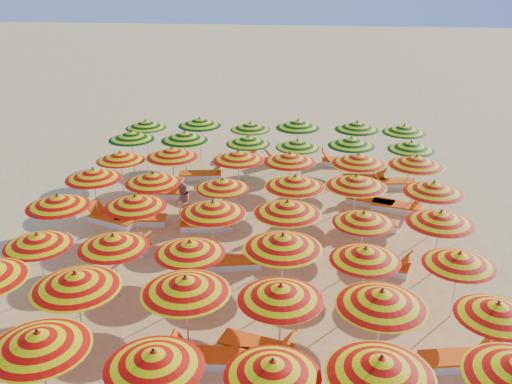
# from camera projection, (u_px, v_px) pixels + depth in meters

# --- Properties ---
(ground) EXTENTS (120.00, 120.00, 0.00)m
(ground) POSITION_uv_depth(u_px,v_px,m) (254.00, 245.00, 17.90)
(ground) COLOR #F4C66C
(ground) RESTS_ON ground
(umbrella_1) EXTENTS (2.41, 2.41, 2.07)m
(umbrella_1) POSITION_uv_depth(u_px,v_px,m) (38.00, 340.00, 10.58)
(umbrella_1) COLOR silver
(umbrella_1) RESTS_ON ground
(umbrella_2) EXTENTS (2.17, 2.17, 1.96)m
(umbrella_2) POSITION_uv_depth(u_px,v_px,m) (154.00, 359.00, 10.24)
(umbrella_2) COLOR silver
(umbrella_2) RESTS_ON ground
(umbrella_3) EXTENTS (2.19, 2.19, 1.88)m
(umbrella_3) POSITION_uv_depth(u_px,v_px,m) (273.00, 368.00, 10.11)
(umbrella_3) COLOR silver
(umbrella_3) RESTS_ON ground
(umbrella_4) EXTENTS (2.13, 2.13, 2.07)m
(umbrella_4) POSITION_uv_depth(u_px,v_px,m) (381.00, 366.00, 9.90)
(umbrella_4) COLOR silver
(umbrella_4) RESTS_ON ground
(umbrella_7) EXTENTS (2.32, 2.32, 2.11)m
(umbrella_7) POSITION_uv_depth(u_px,v_px,m) (75.00, 280.00, 12.45)
(umbrella_7) COLOR silver
(umbrella_7) RESTS_ON ground
(umbrella_8) EXTENTS (2.36, 2.36, 2.10)m
(umbrella_8) POSITION_uv_depth(u_px,v_px,m) (185.00, 285.00, 12.30)
(umbrella_8) COLOR silver
(umbrella_8) RESTS_ON ground
(umbrella_9) EXTENTS (2.23, 2.23, 2.00)m
(umbrella_9) POSITION_uv_depth(u_px,v_px,m) (281.00, 293.00, 12.18)
(umbrella_9) COLOR silver
(umbrella_9) RESTS_ON ground
(umbrella_10) EXTENTS (2.20, 2.20, 2.06)m
(umbrella_10) POSITION_uv_depth(u_px,v_px,m) (382.00, 298.00, 11.88)
(umbrella_10) COLOR silver
(umbrella_10) RESTS_ON ground
(umbrella_11) EXTENTS (2.31, 2.31, 1.85)m
(umbrella_11) POSITION_uv_depth(u_px,v_px,m) (498.00, 310.00, 11.81)
(umbrella_11) COLOR silver
(umbrella_11) RESTS_ON ground
(umbrella_12) EXTENTS (2.28, 2.28, 1.86)m
(umbrella_12) POSITION_uv_depth(u_px,v_px,m) (37.00, 240.00, 14.69)
(umbrella_12) COLOR silver
(umbrella_12) RESTS_ON ground
(umbrella_13) EXTENTS (2.22, 2.22, 1.93)m
(umbrella_13) POSITION_uv_depth(u_px,v_px,m) (113.00, 241.00, 14.49)
(umbrella_13) COLOR silver
(umbrella_13) RESTS_ON ground
(umbrella_14) EXTENTS (2.32, 2.32, 1.89)m
(umbrella_14) POSITION_uv_depth(u_px,v_px,m) (190.00, 247.00, 14.25)
(umbrella_14) COLOR silver
(umbrella_14) RESTS_ON ground
(umbrella_15) EXTENTS (2.15, 2.15, 2.12)m
(umbrella_15) POSITION_uv_depth(u_px,v_px,m) (283.00, 242.00, 14.10)
(umbrella_15) COLOR silver
(umbrella_15) RESTS_ON ground
(umbrella_16) EXTENTS (2.33, 2.33, 1.88)m
(umbrella_16) POSITION_uv_depth(u_px,v_px,m) (365.00, 254.00, 13.96)
(umbrella_16) COLOR silver
(umbrella_16) RESTS_ON ground
(umbrella_17) EXTENTS (2.12, 2.12, 1.86)m
(umbrella_17) POSITION_uv_depth(u_px,v_px,m) (459.00, 259.00, 13.77)
(umbrella_17) COLOR silver
(umbrella_17) RESTS_ON ground
(umbrella_18) EXTENTS (2.50, 2.50, 1.99)m
(umbrella_18) POSITION_uv_depth(u_px,v_px,m) (58.00, 201.00, 16.71)
(umbrella_18) COLOR silver
(umbrella_18) RESTS_ON ground
(umbrella_19) EXTENTS (2.06, 2.06, 1.96)m
(umbrella_19) POSITION_uv_depth(u_px,v_px,m) (135.00, 201.00, 16.78)
(umbrella_19) COLOR silver
(umbrella_19) RESTS_ON ground
(umbrella_20) EXTENTS (2.47, 2.47, 2.02)m
(umbrella_20) POSITION_uv_depth(u_px,v_px,m) (213.00, 207.00, 16.23)
(umbrella_20) COLOR silver
(umbrella_20) RESTS_ON ground
(umbrella_21) EXTENTS (2.45, 2.45, 2.06)m
(umbrella_21) POSITION_uv_depth(u_px,v_px,m) (287.00, 207.00, 16.15)
(umbrella_21) COLOR silver
(umbrella_21) RESTS_ON ground
(umbrella_22) EXTENTS (1.83, 1.83, 1.85)m
(umbrella_22) POSITION_uv_depth(u_px,v_px,m) (364.00, 218.00, 15.95)
(umbrella_22) COLOR silver
(umbrella_22) RESTS_ON ground
(umbrella_23) EXTENTS (2.12, 2.12, 1.99)m
(umbrella_23) POSITION_uv_depth(u_px,v_px,m) (441.00, 217.00, 15.68)
(umbrella_23) COLOR silver
(umbrella_23) RESTS_ON ground
(umbrella_24) EXTENTS (1.94, 1.94, 1.98)m
(umbrella_24) POSITION_uv_depth(u_px,v_px,m) (93.00, 174.00, 18.80)
(umbrella_24) COLOR silver
(umbrella_24) RESTS_ON ground
(umbrella_25) EXTENTS (1.85, 1.85, 1.95)m
(umbrella_25) POSITION_uv_depth(u_px,v_px,m) (153.00, 178.00, 18.52)
(umbrella_25) COLOR silver
(umbrella_25) RESTS_ON ground
(umbrella_26) EXTENTS (2.28, 2.28, 1.83)m
(umbrella_26) POSITION_uv_depth(u_px,v_px,m) (223.00, 184.00, 18.36)
(umbrella_26) COLOR silver
(umbrella_26) RESTS_ON ground
(umbrella_27) EXTENTS (2.30, 2.30, 2.06)m
(umbrella_27) POSITION_uv_depth(u_px,v_px,m) (295.00, 181.00, 18.00)
(umbrella_27) COLOR silver
(umbrella_27) RESTS_ON ground
(umbrella_28) EXTENTS (2.60, 2.60, 2.08)m
(umbrella_28) POSITION_uv_depth(u_px,v_px,m) (356.00, 181.00, 17.99)
(umbrella_28) COLOR silver
(umbrella_28) RESTS_ON ground
(umbrella_29) EXTENTS (2.51, 2.51, 2.00)m
(umbrella_29) POSITION_uv_depth(u_px,v_px,m) (434.00, 187.00, 17.66)
(umbrella_29) COLOR silver
(umbrella_29) RESTS_ON ground
(umbrella_30) EXTENTS (2.08, 2.08, 1.87)m
(umbrella_30) POSITION_uv_depth(u_px,v_px,m) (120.00, 156.00, 20.76)
(umbrella_30) COLOR silver
(umbrella_30) RESTS_ON ground
(umbrella_31) EXTENTS (1.96, 1.96, 2.05)m
(umbrella_31) POSITION_uv_depth(u_px,v_px,m) (172.00, 152.00, 20.64)
(umbrella_31) COLOR silver
(umbrella_31) RESTS_ON ground
(umbrella_32) EXTENTS (2.44, 2.44, 1.97)m
(umbrella_32) POSITION_uv_depth(u_px,v_px,m) (238.00, 156.00, 20.54)
(umbrella_32) COLOR silver
(umbrella_32) RESTS_ON ground
(umbrella_33) EXTENTS (2.18, 2.18, 1.99)m
(umbrella_33) POSITION_uv_depth(u_px,v_px,m) (290.00, 158.00, 20.29)
(umbrella_33) COLOR silver
(umbrella_33) RESTS_ON ground
(umbrella_34) EXTENTS (2.09, 2.09, 2.06)m
(umbrella_34) POSITION_uv_depth(u_px,v_px,m) (359.00, 159.00, 19.98)
(umbrella_34) COLOR silver
(umbrella_34) RESTS_ON ground
(umbrella_35) EXTENTS (2.47, 2.47, 2.09)m
(umbrella_35) POSITION_uv_depth(u_px,v_px,m) (416.00, 161.00, 19.71)
(umbrella_35) COLOR silver
(umbrella_35) RESTS_ON ground
(umbrella_36) EXTENTS (2.00, 2.00, 1.97)m
(umbrella_36) POSITION_uv_depth(u_px,v_px,m) (131.00, 135.00, 22.84)
(umbrella_36) COLOR silver
(umbrella_36) RESTS_ON ground
(umbrella_37) EXTENTS (2.24, 2.24, 2.04)m
(umbrella_37) POSITION_uv_depth(u_px,v_px,m) (185.00, 136.00, 22.51)
(umbrella_37) COLOR silver
(umbrella_37) RESTS_ON ground
(umbrella_38) EXTENTS (1.96, 1.96, 1.87)m
(umbrella_38) POSITION_uv_depth(u_px,v_px,m) (248.00, 140.00, 22.55)
(umbrella_38) COLOR silver
(umbrella_38) RESTS_ON ground
(umbrella_39) EXTENTS (2.07, 2.07, 1.83)m
(umbrella_39) POSITION_uv_depth(u_px,v_px,m) (298.00, 144.00, 22.23)
(umbrella_39) COLOR silver
(umbrella_39) RESTS_ON ground
(umbrella_40) EXTENTS (1.91, 1.91, 1.95)m
(umbrella_40) POSITION_uv_depth(u_px,v_px,m) (351.00, 142.00, 22.13)
(umbrella_40) COLOR silver
(umbrella_40) RESTS_ON ground
(umbrella_41) EXTENTS (1.98, 1.98, 1.91)m
(umbrella_41) POSITION_uv_depth(u_px,v_px,m) (411.00, 146.00, 21.77)
(umbrella_41) COLOR silver
(umbrella_41) RESTS_ON ground
(umbrella_42) EXTENTS (1.85, 1.85, 1.86)m
(umbrella_42) POSITION_uv_depth(u_px,v_px,m) (146.00, 124.00, 24.69)
(umbrella_42) COLOR silver
(umbrella_42) RESTS_ON ground
(umbrella_43) EXTENTS (1.97, 1.97, 1.99)m
(umbrella_43) POSITION_uv_depth(u_px,v_px,m) (200.00, 122.00, 24.60)
(umbrella_43) COLOR silver
(umbrella_43) RESTS_ON ground
(umbrella_44) EXTENTS (2.24, 2.24, 1.83)m
(umbrella_44) POSITION_uv_depth(u_px,v_px,m) (250.00, 126.00, 24.49)
(umbrella_44) COLOR silver
(umbrella_44) RESTS_ON ground
(umbrella_45) EXTENTS (2.58, 2.58, 2.06)m
(umbrella_45) POSITION_uv_depth(u_px,v_px,m) (298.00, 124.00, 24.08)
(umbrella_45) COLOR silver
(umbrella_45) RESTS_ON ground
(umbrella_46) EXTENTS (2.49, 2.49, 2.02)m
(umbrella_46) POSITION_uv_depth(u_px,v_px,m) (357.00, 126.00, 23.93)
(umbrella_46) COLOR silver
(umbrella_46) RESTS_ON ground
(umbrella_47) EXTENTS (2.37, 2.37, 1.93)m
(umbrella_47) POSITION_uv_depth(u_px,v_px,m) (404.00, 129.00, 23.81)
(umbrella_47) COLOR silver
(umbrella_47) RESTS_ON ground
(lounger_2) EXTENTS (1.75, 0.65, 0.69)m
(lounger_2) POSITION_uv_depth(u_px,v_px,m) (209.00, 357.00, 12.68)
(lounger_2) COLOR white
(lounger_2) RESTS_ON ground
(lounger_3) EXTENTS (1.82, 1.02, 0.69)m
(lounger_3) POSITION_uv_depth(u_px,v_px,m) (258.00, 347.00, 13.01)
(lounger_3) COLOR white
(lounger_3) RESTS_ON ground
(lounger_4) EXTENTS (1.81, 0.90, 0.69)m
(lounger_4) POSITION_uv_depth(u_px,v_px,m) (461.00, 360.00, 12.60)
(lounger_4) COLOR white
(lounger_4) RESTS_ON ground
(lounger_5) EXTENTS (1.82, 0.96, 0.69)m
(lounger_5) POSITION_uv_depth(u_px,v_px,m) (124.00, 246.00, 17.51)
(lounger_5) COLOR white
(lounger_5) RESTS_ON ground
(lounger_6) EXTENTS (1.81, 0.92, 0.69)m
(lounger_6) POSITION_uv_depth(u_px,v_px,m) (233.00, 262.00, 16.59)
(lounger_6) COLOR white
(lounger_6) RESTS_ON ground
(lounger_7) EXTENTS (1.83, 1.10, 0.69)m
(lounger_7) POSITION_uv_depth(u_px,v_px,m) (381.00, 265.00, 16.44)
(lounger_7) COLOR white
(lounger_7) RESTS_ON ground
(lounger_8) EXTENTS (1.83, 1.16, 0.69)m
(lounger_8) POSITION_uv_depth(u_px,v_px,m) (111.00, 220.00, 19.26)
(lounger_8) COLOR white
(lounger_8) RESTS_ON ground
(lounger_9) EXTENTS (1.77, 0.71, 0.69)m
(lounger_9) POSITION_uv_depth(u_px,v_px,m) (139.00, 219.00, 19.27)
(lounger_9) COLOR white
(lounger_9) RESTS_ON ground
(lounger_10) EXTENTS (1.80, 0.83, 0.69)m
(lounger_10) POSITION_uv_depth(u_px,v_px,m) (205.00, 225.00, 18.89)
(lounger_10) COLOR white
(lounger_10) RESTS_ON ground
(lounger_11) EXTENTS (1.81, 0.88, 0.69)m
(lounger_11) POSITION_uv_depth(u_px,v_px,m) (368.00, 226.00, 18.79)
(lounger_11) COLOR white
(lounger_11) RESTS_ON ground
(lounger_12) EXTENTS (1.77, 0.71, 0.69)m
(lounger_12) POSITION_uv_depth(u_px,v_px,m) (162.00, 193.00, 21.40)
(lounger_12) COLOR white
(lounger_12) RESTS_ON ground
(lounger_13) EXTENTS (1.83, 1.15, 0.69)m
(lounger_13) POSITION_uv_depth(u_px,v_px,m) (369.00, 201.00, 20.71)
(lounger_13) COLOR white
(lounger_13) RESTS_ON ground
(lounger_14) EXTENTS (1.82, 0.99, 0.69)m
(lounger_14) POSITION_uv_depth(u_px,v_px,m) (398.00, 207.00, 20.24)
(lounger_14) COLOR white
(lounger_14) RESTS_ON ground
(lounger_15) EXTENTS (1.80, 0.84, 0.69)m
(lounger_15) POSITION_uv_depth(u_px,v_px,m) (201.00, 175.00, 23.17)
(lounger_15) COLOR white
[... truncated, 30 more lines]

